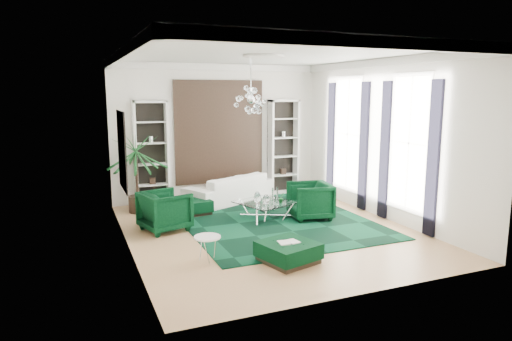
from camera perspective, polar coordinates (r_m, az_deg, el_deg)
name	(u,v)px	position (r m, az deg, el deg)	size (l,w,h in m)	color
floor	(269,231)	(10.17, 1.59, -7.53)	(6.00, 7.00, 0.02)	tan
ceiling	(270,53)	(9.75, 1.70, 14.45)	(6.00, 7.00, 0.02)	white
wall_back	(219,132)	(13.04, -4.68, 4.83)	(6.00, 0.02, 3.80)	white
wall_front	(369,171)	(6.76, 13.89, 0.00)	(6.00, 0.02, 3.80)	white
wall_left	(124,152)	(8.99, -16.17, 2.26)	(0.02, 7.00, 3.80)	white
wall_right	(384,139)	(11.34, 15.70, 3.76)	(0.02, 7.00, 3.80)	white
crown_molding	(270,59)	(9.74, 1.70, 13.80)	(6.00, 7.00, 0.18)	white
ceiling_medallion	(264,56)	(10.02, 0.98, 14.09)	(0.90, 0.90, 0.05)	white
tapestry	(219,132)	(13.00, -4.62, 4.81)	(2.50, 0.06, 2.80)	black
shelving_left	(151,154)	(12.45, -12.95, 2.06)	(0.90, 0.38, 2.80)	white
shelving_right	(283,147)	(13.63, 3.44, 2.94)	(0.90, 0.38, 2.80)	white
painting	(123,151)	(9.59, -16.33, 2.40)	(0.04, 1.30, 1.60)	black
window_near	(409,143)	(10.64, 18.60, 3.24)	(0.03, 1.10, 2.90)	white
curtain_near_a	(433,159)	(10.07, 21.27, 1.31)	(0.07, 0.30, 3.25)	black
curtain_near_b	(385,150)	(11.24, 15.80, 2.42)	(0.07, 0.30, 3.25)	black
window_far	(348,134)	(12.53, 11.40, 4.47)	(0.03, 1.10, 2.90)	white
curtain_far_a	(364,147)	(11.90, 13.31, 2.92)	(0.07, 0.30, 3.25)	black
curtain_far_b	(331,141)	(13.19, 9.35, 3.70)	(0.07, 0.30, 3.25)	black
rug	(273,220)	(10.97, 2.14, -6.14)	(4.20, 5.00, 0.02)	black
sofa	(229,188)	(12.67, -3.34, -2.24)	(2.62, 1.02, 0.76)	white
armchair_left	(165,211)	(10.27, -11.31, -4.95)	(0.94, 0.97, 0.88)	black
armchair_right	(310,201)	(11.06, 6.76, -3.76)	(0.94, 0.97, 0.88)	black
coffee_table	(266,210)	(11.06, 1.21, -4.95)	(1.19, 1.19, 0.41)	white
ottoman_side	(192,207)	(11.57, -7.96, -4.50)	(0.82, 0.82, 0.37)	black
ottoman_front	(288,252)	(8.32, 4.06, -10.15)	(0.91, 0.91, 0.36)	black
book	(288,242)	(8.26, 4.07, -8.88)	(0.38, 0.25, 0.03)	white
side_table	(208,249)	(8.34, -6.08, -9.78)	(0.48, 0.48, 0.46)	white
palm	(136,163)	(11.79, -14.75, 0.95)	(1.59, 1.59, 2.55)	#1B662B
chandelier	(251,100)	(10.19, -0.65, 8.84)	(0.76, 0.76, 0.68)	white
table_plant	(281,198)	(10.88, 3.18, -3.42)	(0.14, 0.11, 0.25)	#1B662B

